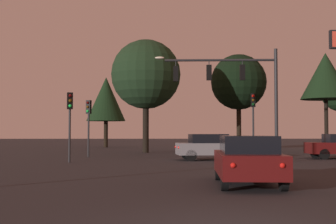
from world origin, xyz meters
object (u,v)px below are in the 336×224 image
object	(u,v)px
traffic_light_corner_right	(88,116)
tree_lot_edge	(106,99)
traffic_light_median	(70,112)
car_nearside_lane	(248,159)
tree_left_far	(326,76)
traffic_signal_mast_arm	(236,82)
tree_right_cluster	(239,82)
car_crossing_left	(210,146)
tree_center_horizon	(146,75)
traffic_light_corner_left	(253,112)

from	to	relation	value
traffic_light_corner_right	tree_lot_edge	xyz separation A→B (m)	(-0.93, 19.63, 2.52)
traffic_light_median	car_nearside_lane	size ratio (longest dim) A/B	0.81
traffic_light_corner_right	tree_left_far	world-z (taller)	tree_left_far
tree_left_far	tree_lot_edge	world-z (taller)	tree_left_far
traffic_signal_mast_arm	tree_right_cluster	xyz separation A→B (m)	(3.01, 15.77, 1.69)
traffic_signal_mast_arm	car_nearside_lane	xyz separation A→B (m)	(-1.85, -12.78, -3.77)
traffic_light_corner_right	car_crossing_left	size ratio (longest dim) A/B	0.91
traffic_light_median	tree_center_horizon	xyz separation A→B (m)	(3.87, 11.75, 3.53)
traffic_signal_mast_arm	tree_left_far	world-z (taller)	tree_left_far
tree_right_cluster	tree_lot_edge	size ratio (longest dim) A/B	1.17
traffic_light_corner_right	tree_center_horizon	xyz separation A→B (m)	(3.65, 6.19, 3.55)
traffic_signal_mast_arm	traffic_light_corner_right	size ratio (longest dim) A/B	1.92
tree_center_horizon	car_nearside_lane	bearing A→B (deg)	-80.98
traffic_light_median	tree_right_cluster	xyz separation A→B (m)	(12.34, 17.55, 3.56)
tree_left_far	tree_lot_edge	bearing A→B (deg)	142.81
traffic_signal_mast_arm	tree_center_horizon	xyz separation A→B (m)	(-5.47, 9.97, 1.66)
traffic_light_corner_right	traffic_light_median	world-z (taller)	traffic_light_median
car_crossing_left	tree_right_cluster	xyz separation A→B (m)	(4.52, 15.65, 5.46)
traffic_signal_mast_arm	tree_lot_edge	bearing A→B (deg)	113.23
traffic_light_corner_right	tree_lot_edge	world-z (taller)	tree_lot_edge
traffic_light_corner_left	traffic_signal_mast_arm	bearing A→B (deg)	-116.21
traffic_signal_mast_arm	car_nearside_lane	size ratio (longest dim) A/B	1.55
traffic_light_corner_right	traffic_light_median	distance (m)	5.56
traffic_light_median	tree_center_horizon	size ratio (longest dim) A/B	0.42
traffic_signal_mast_arm	car_crossing_left	xyz separation A→B (m)	(-1.51, 0.13, -3.77)
car_nearside_lane	tree_left_far	size ratio (longest dim) A/B	0.59
tree_right_cluster	car_nearside_lane	bearing A→B (deg)	-99.67
traffic_light_median	tree_lot_edge	world-z (taller)	tree_lot_edge
tree_lot_edge	traffic_light_corner_left	bearing A→B (deg)	-59.09
car_crossing_left	tree_left_far	distance (m)	14.63
traffic_light_corner_right	tree_lot_edge	distance (m)	19.81
car_nearside_lane	traffic_light_corner_right	bearing A→B (deg)	113.69
traffic_signal_mast_arm	car_crossing_left	distance (m)	4.06
traffic_light_median	tree_center_horizon	world-z (taller)	tree_center_horizon
traffic_light_corner_right	tree_right_cluster	bearing A→B (deg)	44.68
tree_center_horizon	tree_lot_edge	distance (m)	14.23
traffic_light_corner_right	car_nearside_lane	world-z (taller)	traffic_light_corner_right
traffic_signal_mast_arm	traffic_light_corner_right	world-z (taller)	traffic_signal_mast_arm
traffic_light_corner_left	tree_center_horizon	distance (m)	10.16
traffic_light_corner_left	tree_center_horizon	bearing A→B (deg)	138.89
tree_right_cluster	tree_left_far	bearing A→B (deg)	-49.15
tree_left_far	tree_lot_edge	size ratio (longest dim) A/B	1.04
car_crossing_left	tree_left_far	bearing A→B (deg)	41.45
traffic_signal_mast_arm	tree_left_far	bearing A→B (deg)	46.40
tree_center_horizon	traffic_light_corner_right	bearing A→B (deg)	-120.54
car_crossing_left	tree_center_horizon	bearing A→B (deg)	111.90
tree_left_far	car_crossing_left	bearing A→B (deg)	-138.55
traffic_signal_mast_arm	tree_right_cluster	distance (m)	16.15
tree_right_cluster	car_crossing_left	bearing A→B (deg)	-106.10
tree_left_far	car_nearside_lane	bearing A→B (deg)	-115.75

